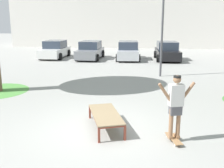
% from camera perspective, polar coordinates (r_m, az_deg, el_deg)
% --- Properties ---
extents(ground_plane, '(120.00, 120.00, 0.00)m').
position_cam_1_polar(ground_plane, '(7.91, -3.03, -9.69)').
color(ground_plane, '#999993').
extents(skate_box, '(1.35, 2.04, 0.46)m').
position_cam_1_polar(skate_box, '(7.81, -1.41, -6.73)').
color(skate_box, brown).
rests_on(skate_box, ground).
extents(skateboard, '(0.42, 0.82, 0.09)m').
position_cam_1_polar(skateboard, '(7.30, 13.24, -11.45)').
color(skateboard, '#9E754C').
rests_on(skateboard, ground).
extents(skater, '(0.98, 0.39, 1.69)m').
position_cam_1_polar(skater, '(6.95, 13.67, -3.97)').
color(skater, '#8E6647').
rests_on(skater, skateboard).
extents(car_white, '(1.96, 4.22, 1.50)m').
position_cam_1_polar(car_white, '(23.65, -12.27, 7.25)').
color(car_white, silver).
rests_on(car_white, ground).
extents(car_grey, '(1.95, 4.22, 1.50)m').
position_cam_1_polar(car_grey, '(22.49, -4.73, 7.20)').
color(car_grey, slate).
rests_on(car_grey, ground).
extents(car_silver, '(2.11, 4.29, 1.50)m').
position_cam_1_polar(car_silver, '(22.15, 3.54, 7.13)').
color(car_silver, '#B7BABF').
rests_on(car_silver, ground).
extents(car_black, '(2.07, 4.28, 1.50)m').
position_cam_1_polar(car_black, '(22.28, 11.88, 6.90)').
color(car_black, black).
rests_on(car_black, ground).
extents(light_post, '(0.36, 0.36, 5.83)m').
position_cam_1_polar(light_post, '(15.26, 11.04, 15.88)').
color(light_post, '#4C4C51').
rests_on(light_post, ground).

